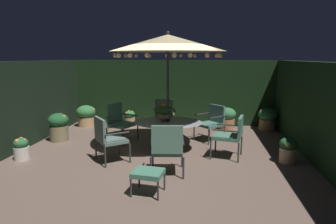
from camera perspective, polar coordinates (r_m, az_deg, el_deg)
name	(u,v)px	position (r m, az deg, el deg)	size (l,w,h in m)	color
ground_plane	(158,156)	(6.82, -2.03, -8.48)	(7.23, 7.13, 0.02)	brown
hedge_backdrop_rear	(173,92)	(9.90, 1.03, 3.90)	(7.23, 0.30, 2.13)	black
hedge_backdrop_left	(13,107)	(7.87, -27.85, 0.92)	(0.30, 7.13, 2.13)	black
hedge_backdrop_right	(321,113)	(6.92, 27.55, -0.24)	(0.30, 7.13, 2.13)	black
patio_dining_table	(168,127)	(7.01, -0.02, -2.93)	(1.64, 1.36, 0.71)	#2B3230
patio_umbrella	(168,43)	(6.82, -0.03, 13.23)	(2.68, 2.68, 2.80)	#323033
centerpiece_planter	(164,112)	(6.98, -0.80, 0.07)	(0.38, 0.38, 0.42)	#7D7050
patio_chair_north	(167,147)	(5.55, -0.15, -6.74)	(0.70, 0.70, 1.01)	#2F2932
patio_chair_northeast	(232,134)	(6.66, 12.25, -4.12)	(0.75, 0.72, 0.95)	#2A312E
patio_chair_east	(212,121)	(8.00, 8.58, -1.65)	(0.85, 0.84, 0.94)	#2F2C2D
patio_chair_southeast	(164,115)	(8.48, -0.70, -0.52)	(0.69, 0.73, 1.00)	#2C302C
patio_chair_south	(119,120)	(7.87, -9.49, -1.57)	(0.79, 0.81, 1.01)	#2C2930
patio_chair_southwest	(108,136)	(6.38, -11.68, -4.64)	(0.84, 0.85, 0.98)	#2C322C
ottoman_footrest	(148,174)	(4.91, -3.92, -11.93)	(0.54, 0.48, 0.40)	#322F33
potted_plant_back_left	(59,126)	(8.39, -20.51, -2.60)	(0.54, 0.54, 0.75)	olive
potted_plant_back_right	(86,115)	(9.92, -15.66, -0.56)	(0.61, 0.61, 0.68)	tan
potted_plant_back_center	(170,119)	(9.42, 0.38, -1.36)	(0.33, 0.33, 0.52)	#AA6B45
potted_plant_right_far	(21,149)	(7.23, -26.63, -6.39)	(0.33, 0.33, 0.49)	beige
potted_plant_front_corner	(267,118)	(9.51, 18.76, -1.19)	(0.56, 0.56, 0.69)	olive
potted_plant_left_near	(130,118)	(9.60, -7.44, -1.20)	(0.34, 0.34, 0.52)	tan
potted_plant_right_near	(288,150)	(6.76, 22.28, -6.77)	(0.35, 0.36, 0.55)	tan
potted_plant_left_far	(227,117)	(9.38, 11.37, -1.05)	(0.56, 0.56, 0.67)	#AB6E45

